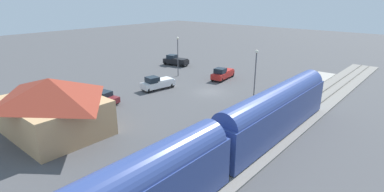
# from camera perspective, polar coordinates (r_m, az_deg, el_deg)

# --- Properties ---
(ground_plane) EXTENTS (200.00, 200.00, 0.00)m
(ground_plane) POSITION_cam_1_polar(r_m,az_deg,el_deg) (45.70, 3.44, 0.75)
(ground_plane) COLOR #4C4C4F
(railway_track) EXTENTS (4.80, 70.00, 0.30)m
(railway_track) POSITION_cam_1_polar(r_m,az_deg,el_deg) (39.38, 19.92, -3.19)
(railway_track) COLOR gray
(railway_track) RESTS_ON ground
(platform) EXTENTS (3.20, 46.00, 0.30)m
(platform) POSITION_cam_1_polar(r_m,az_deg,el_deg) (40.77, 14.71, -1.85)
(platform) COLOR #A8A399
(platform) RESTS_ON ground
(station_building) EXTENTS (11.66, 8.88, 6.00)m
(station_building) POSITION_cam_1_polar(r_m,az_deg,el_deg) (34.47, -25.03, -1.54)
(station_building) COLOR tan
(station_building) RESTS_ON ground
(pedestrian_on_platform) EXTENTS (0.36, 0.36, 1.71)m
(pedestrian_on_platform) POSITION_cam_1_polar(r_m,az_deg,el_deg) (42.78, 16.05, 0.59)
(pedestrian_on_platform) COLOR #333338
(pedestrian_on_platform) RESTS_ON platform
(pedestrian_waiting_far) EXTENTS (0.36, 0.36, 1.71)m
(pedestrian_waiting_far) POSITION_cam_1_polar(r_m,az_deg,el_deg) (43.55, 17.52, 0.77)
(pedestrian_waiting_far) COLOR brown
(pedestrian_waiting_far) RESTS_ON platform
(sedan_maroon) EXTENTS (4.70, 2.70, 1.74)m
(sedan_maroon) POSITION_cam_1_polar(r_m,az_deg,el_deg) (42.26, -16.50, -0.24)
(sedan_maroon) COLOR maroon
(sedan_maroon) RESTS_ON ground
(pickup_white) EXTENTS (2.77, 5.64, 2.14)m
(pickup_white) POSITION_cam_1_polar(r_m,az_deg,el_deg) (47.05, -6.61, 2.49)
(pickup_white) COLOR white
(pickup_white) RESTS_ON ground
(pickup_red) EXTENTS (2.67, 5.61, 2.14)m
(pickup_red) POSITION_cam_1_polar(r_m,az_deg,el_deg) (52.76, 5.83, 4.27)
(pickup_red) COLOR red
(pickup_red) RESTS_ON ground
(pickup_black) EXTENTS (5.65, 3.18, 2.14)m
(pickup_black) POSITION_cam_1_polar(r_m,az_deg,el_deg) (63.57, -3.16, 6.78)
(pickup_black) COLOR black
(pickup_black) RESTS_ON ground
(light_pole_near_platform) EXTENTS (0.44, 0.44, 7.21)m
(light_pole_near_platform) POSITION_cam_1_polar(r_m,az_deg,el_deg) (41.09, 11.99, 4.98)
(light_pole_near_platform) COLOR #515156
(light_pole_near_platform) RESTS_ON ground
(light_pole_lot_center) EXTENTS (0.44, 0.44, 7.06)m
(light_pole_lot_center) POSITION_cam_1_polar(r_m,az_deg,el_deg) (54.09, -2.73, 8.46)
(light_pole_lot_center) COLOR #515156
(light_pole_lot_center) RESTS_ON ground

